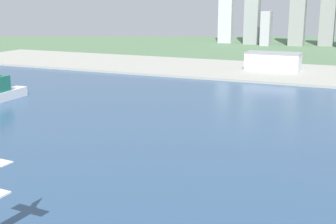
# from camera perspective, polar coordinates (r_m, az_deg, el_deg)

# --- Properties ---
(ground_plane) EXTENTS (2400.00, 2400.00, 0.00)m
(ground_plane) POSITION_cam_1_polar(r_m,az_deg,el_deg) (322.55, 9.38, -0.14)
(ground_plane) COLOR #527450
(water_bay) EXTENTS (840.00, 360.00, 0.15)m
(water_bay) POSITION_cam_1_polar(r_m,az_deg,el_deg) (266.62, 6.20, -2.96)
(water_bay) COLOR #2D4C70
(water_bay) RESTS_ON ground
(industrial_pier) EXTENTS (840.00, 140.00, 2.50)m
(industrial_pier) POSITION_cam_1_polar(r_m,az_deg,el_deg) (505.63, 14.69, 4.74)
(industrial_pier) COLOR #9E9E94
(industrial_pier) RESTS_ON ground
(ferry_boat) EXTENTS (12.04, 39.30, 25.32)m
(ferry_boat) POSITION_cam_1_polar(r_m,az_deg,el_deg) (381.37, -19.77, 2.47)
(ferry_boat) COLOR white
(ferry_boat) RESTS_ON water_bay
(warehouse_main) EXTENTS (58.33, 29.68, 19.22)m
(warehouse_main) POSITION_cam_1_polar(r_m,az_deg,el_deg) (512.98, 12.97, 6.19)
(warehouse_main) COLOR silver
(warehouse_main) RESTS_ON industrial_pier
(distant_skyline) EXTENTS (283.09, 65.21, 153.84)m
(distant_skyline) POSITION_cam_1_polar(r_m,az_deg,el_deg) (836.90, 15.53, 12.19)
(distant_skyline) COLOR silver
(distant_skyline) RESTS_ON ground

